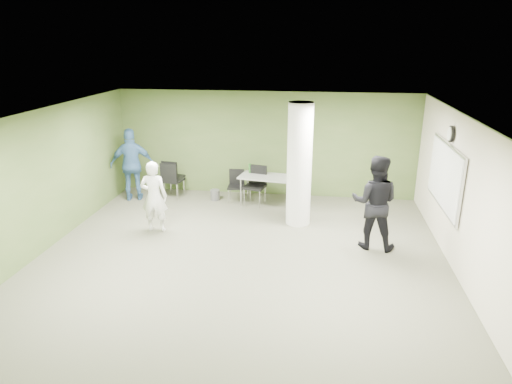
# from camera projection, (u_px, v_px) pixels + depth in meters

# --- Properties ---
(floor) EXTENTS (8.00, 8.00, 0.00)m
(floor) POSITION_uv_depth(u_px,v_px,m) (241.00, 259.00, 8.93)
(floor) COLOR #4E4E3E
(floor) RESTS_ON ground
(ceiling) EXTENTS (8.00, 8.00, 0.00)m
(ceiling) POSITION_uv_depth(u_px,v_px,m) (239.00, 116.00, 8.03)
(ceiling) COLOR white
(ceiling) RESTS_ON wall_back
(wall_back) EXTENTS (8.00, 2.80, 0.02)m
(wall_back) POSITION_uv_depth(u_px,v_px,m) (266.00, 144.00, 12.23)
(wall_back) COLOR #475F2C
(wall_back) RESTS_ON floor
(wall_left) EXTENTS (0.02, 8.00, 2.80)m
(wall_left) POSITION_uv_depth(u_px,v_px,m) (41.00, 182.00, 9.01)
(wall_left) COLOR #475F2C
(wall_left) RESTS_ON floor
(wall_right_cream) EXTENTS (0.02, 8.00, 2.80)m
(wall_right_cream) POSITION_uv_depth(u_px,v_px,m) (466.00, 201.00, 7.95)
(wall_right_cream) COLOR beige
(wall_right_cream) RESTS_ON floor
(column) EXTENTS (0.56, 0.56, 2.80)m
(column) POSITION_uv_depth(u_px,v_px,m) (299.00, 165.00, 10.22)
(column) COLOR silver
(column) RESTS_ON floor
(whiteboard) EXTENTS (0.05, 2.30, 1.30)m
(whiteboard) POSITION_uv_depth(u_px,v_px,m) (445.00, 176.00, 9.05)
(whiteboard) COLOR silver
(whiteboard) RESTS_ON wall_right_cream
(wall_clock) EXTENTS (0.06, 0.32, 0.32)m
(wall_clock) POSITION_uv_depth(u_px,v_px,m) (451.00, 134.00, 8.78)
(wall_clock) COLOR black
(wall_clock) RESTS_ON wall_right_cream
(folding_table) EXTENTS (1.73, 0.97, 1.03)m
(folding_table) POSITION_uv_depth(u_px,v_px,m) (271.00, 178.00, 11.56)
(folding_table) COLOR #9A9B95
(folding_table) RESTS_ON floor
(wastebasket) EXTENTS (0.25, 0.25, 0.28)m
(wastebasket) POSITION_uv_depth(u_px,v_px,m) (215.00, 195.00, 12.13)
(wastebasket) COLOR #4C4C4C
(wastebasket) RESTS_ON floor
(chair_back_left) EXTENTS (0.56, 0.56, 0.97)m
(chair_back_left) POSITION_uv_depth(u_px,v_px,m) (172.00, 175.00, 12.42)
(chair_back_left) COLOR black
(chair_back_left) RESTS_ON floor
(chair_back_right) EXTENTS (0.57, 0.57, 0.99)m
(chair_back_right) POSITION_uv_depth(u_px,v_px,m) (171.00, 178.00, 12.12)
(chair_back_right) COLOR black
(chair_back_right) RESTS_ON floor
(chair_table_left) EXTENTS (0.44, 0.44, 0.84)m
(chair_table_left) POSITION_uv_depth(u_px,v_px,m) (236.00, 183.00, 11.96)
(chair_table_left) COLOR black
(chair_table_left) RESTS_ON floor
(chair_table_right) EXTENTS (0.60, 0.60, 1.01)m
(chair_table_right) POSITION_uv_depth(u_px,v_px,m) (256.00, 182.00, 11.71)
(chair_table_right) COLOR black
(chair_table_right) RESTS_ON floor
(woman_white) EXTENTS (0.61, 0.42, 1.60)m
(woman_white) POSITION_uv_depth(u_px,v_px,m) (154.00, 197.00, 10.00)
(woman_white) COLOR white
(woman_white) RESTS_ON floor
(man_black) EXTENTS (1.06, 0.89, 1.94)m
(man_black) POSITION_uv_depth(u_px,v_px,m) (375.00, 203.00, 9.14)
(man_black) COLOR black
(man_black) RESTS_ON floor
(man_blue) EXTENTS (1.21, 0.77, 1.92)m
(man_blue) POSITION_uv_depth(u_px,v_px,m) (132.00, 165.00, 11.92)
(man_blue) COLOR #39608E
(man_blue) RESTS_ON floor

